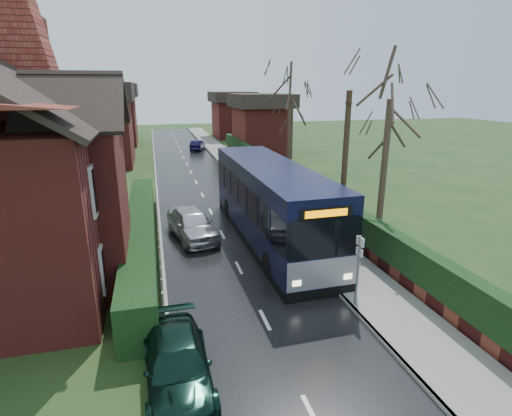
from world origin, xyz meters
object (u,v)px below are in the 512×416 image
object	(u,v)px
bus_stop_sign	(359,261)
bus	(271,203)
car_green	(177,365)
car_silver	(192,224)
telegraph_pole	(344,175)
brick_house	(7,162)

from	to	relation	value
bus_stop_sign	bus	bearing A→B (deg)	94.79
bus	car_green	size ratio (longest dim) A/B	3.06
car_silver	car_green	bearing A→B (deg)	-108.99
car_silver	car_green	world-z (taller)	car_silver
car_silver	car_green	xyz separation A→B (m)	(-1.40, -10.21, -0.17)
car_silver	bus_stop_sign	xyz separation A→B (m)	(4.70, -8.00, 0.97)
telegraph_pole	brick_house	bearing A→B (deg)	-175.91
brick_house	bus_stop_sign	world-z (taller)	brick_house
bus_stop_sign	telegraph_pole	bearing A→B (deg)	67.09
brick_house	car_silver	bearing A→B (deg)	9.47
brick_house	bus	size ratio (longest dim) A/B	1.19
brick_house	car_silver	size ratio (longest dim) A/B	3.31
bus_stop_sign	brick_house	bearing A→B (deg)	146.86
car_silver	brick_house	bearing A→B (deg)	178.29
bus_stop_sign	telegraph_pole	size ratio (longest dim) A/B	0.37
car_silver	telegraph_pole	size ratio (longest dim) A/B	0.62
brick_house	bus	world-z (taller)	brick_house
bus	telegraph_pole	bearing A→B (deg)	-42.82
bus	bus_stop_sign	world-z (taller)	bus
brick_house	car_silver	distance (m)	8.18
car_green	bus	bearing A→B (deg)	59.37
brick_house	bus_stop_sign	bearing A→B (deg)	-29.64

